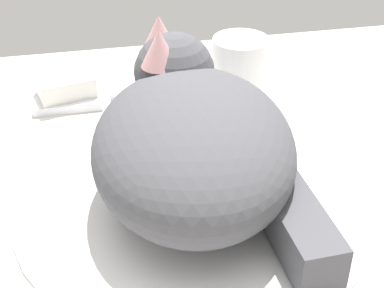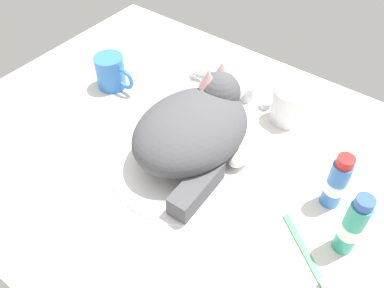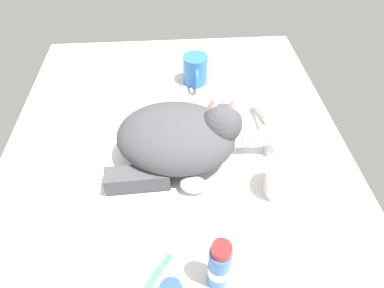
{
  "view_description": "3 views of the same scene",
  "coord_description": "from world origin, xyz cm",
  "views": [
    {
      "loc": [
        -9.89,
        -46.38,
        38.04
      ],
      "look_at": [
        0.43,
        2.65,
        5.47
      ],
      "focal_mm": 54.43,
      "sensor_mm": 36.0,
      "label": 1
    },
    {
      "loc": [
        34.78,
        -45.83,
        63.09
      ],
      "look_at": [
        0.69,
        -0.58,
        3.75
      ],
      "focal_mm": 37.48,
      "sensor_mm": 36.0,
      "label": 2
    },
    {
      "loc": [
        49.5,
        -0.44,
        56.9
      ],
      "look_at": [
        0.05,
        3.1,
        4.46
      ],
      "focal_mm": 30.03,
      "sensor_mm": 36.0,
      "label": 3
    }
  ],
  "objects": [
    {
      "name": "soap_dish",
      "position": [
        -12.1,
        24.3,
        0.6
      ],
      "size": [
        9.0,
        6.4,
        1.2
      ],
      "primitive_type": "cube",
      "color": "white",
      "rests_on": "ground_plane"
    },
    {
      "name": "cat",
      "position": [
        0.33,
        0.96,
        7.1
      ],
      "size": [
        24.01,
        30.23,
        15.18
      ],
      "color": "#4C4C51",
      "rests_on": "sink_basin"
    },
    {
      "name": "soap_bar",
      "position": [
        -12.1,
        24.3,
        2.54
      ],
      "size": [
        8.05,
        6.17,
        2.68
      ],
      "primitive_type": "cube",
      "rotation": [
        0.0,
        0.0,
        0.21
      ],
      "color": "white",
      "rests_on": "soap_dish"
    },
    {
      "name": "rinse_cup",
      "position": [
        11.0,
        21.7,
        4.15
      ],
      "size": [
        7.48,
        7.48,
        8.3
      ],
      "color": "white",
      "rests_on": "ground_plane"
    },
    {
      "name": "faucet",
      "position": [
        0.0,
        21.47,
        2.57
      ],
      "size": [
        13.16,
        9.44,
        6.06
      ],
      "color": "silver",
      "rests_on": "ground_plane"
    },
    {
      "name": "sink_basin",
      "position": [
        0.0,
        0.0,
        0.37
      ],
      "size": [
        36.66,
        36.66,
        0.73
      ],
      "primitive_type": "cylinder",
      "color": "white",
      "rests_on": "ground_plane"
    },
    {
      "name": "ground_plane",
      "position": [
        0.0,
        0.0,
        -1.5
      ],
      "size": [
        110.0,
        82.5,
        3.0
      ],
      "primitive_type": "cube",
      "color": "silver"
    }
  ]
}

